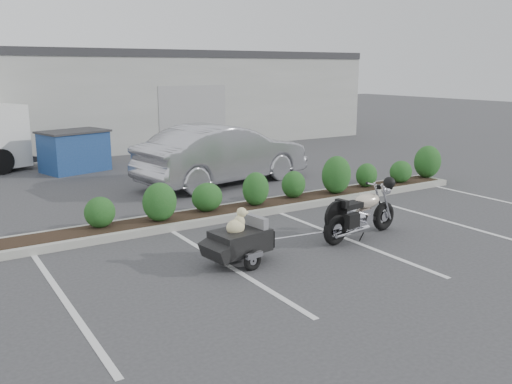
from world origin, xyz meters
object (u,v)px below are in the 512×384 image
motorcycle (361,214)px  pet_trailer (240,240)px  dumpster (74,151)px  sedan (224,154)px

motorcycle → pet_trailer: 2.78m
pet_trailer → dumpster: 10.22m
pet_trailer → dumpster: bearing=82.9°
pet_trailer → sedan: (3.02, 5.99, 0.44)m
pet_trailer → dumpster: (-0.16, 10.21, 0.25)m
sedan → pet_trailer: bearing=143.3°
sedan → dumpster: size_ratio=2.25×
dumpster → sedan: bearing=-68.8°
motorcycle → sedan: (0.23, 6.00, 0.38)m
motorcycle → sedan: size_ratio=0.40×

